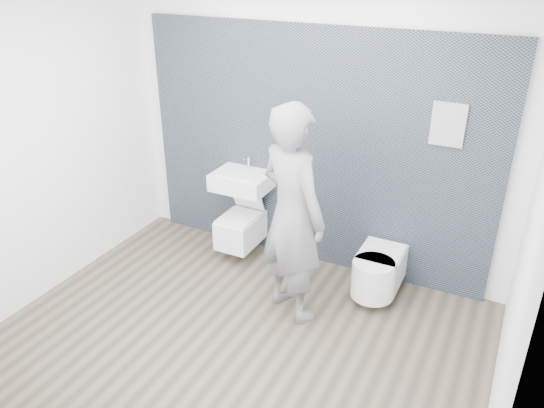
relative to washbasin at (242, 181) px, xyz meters
The scene contains 8 objects.
ground 1.63m from the washbasin, 61.59° to the right, with size 4.00×4.00×0.00m, color brown.
room_shell 1.65m from the washbasin, 61.59° to the right, with size 4.00×4.00×4.00m.
tile_wall 1.11m from the washbasin, 20.37° to the left, with size 3.60×0.06×2.40m, color black.
washbasin is the anchor object (origin of this frame).
toilet_square 0.53m from the washbasin, 90.00° to the right, with size 0.37×0.53×0.69m.
toilet_rounded 1.63m from the washbasin, ahead, with size 0.40×0.68×0.37m.
info_placard 2.10m from the washbasin, ahead, with size 0.28×0.03×0.38m, color silver.
visitor 1.13m from the washbasin, 37.86° to the right, with size 0.71×0.47×1.95m, color gray.
Camera 1 is at (1.86, -3.10, 3.01)m, focal length 35.00 mm.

